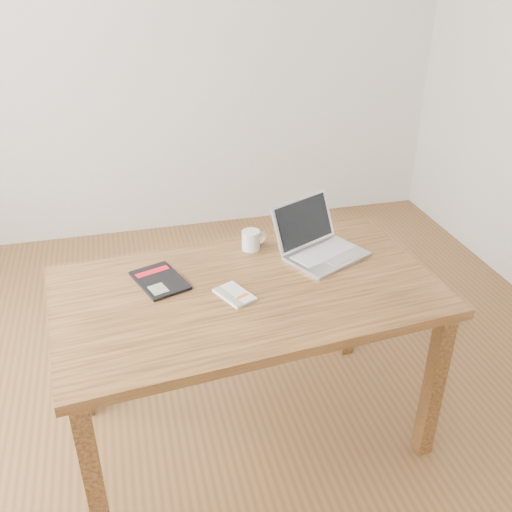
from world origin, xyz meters
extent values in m
plane|color=brown|center=(0.00, 0.00, 0.00)|extent=(4.00, 4.00, 0.00)
cube|color=silver|center=(0.00, 2.00, 1.35)|extent=(4.00, 0.04, 2.70)
cube|color=#56371A|center=(0.10, -0.13, 0.73)|extent=(1.52, 0.96, 0.04)
cube|color=#56371A|center=(-0.53, -0.54, 0.35)|extent=(0.07, 0.07, 0.71)
cube|color=#56371A|center=(0.79, -0.42, 0.35)|extent=(0.07, 0.07, 0.71)
cube|color=#56371A|center=(-0.59, 0.16, 0.35)|extent=(0.07, 0.07, 0.71)
cube|color=#56371A|center=(0.73, 0.28, 0.35)|extent=(0.07, 0.07, 0.71)
cube|color=silver|center=(0.04, -0.17, 0.76)|extent=(0.15, 0.18, 0.01)
cube|color=white|center=(0.04, -0.17, 0.76)|extent=(0.15, 0.18, 0.01)
cube|color=gray|center=(0.01, -0.19, 0.76)|extent=(0.09, 0.15, 0.00)
cube|color=#DB5E0F|center=(0.06, -0.20, 0.76)|extent=(0.05, 0.04, 0.00)
cube|color=black|center=(-0.22, 0.00, 0.76)|extent=(0.23, 0.28, 0.01)
cube|color=red|center=(-0.24, 0.06, 0.76)|extent=(0.14, 0.08, 0.00)
cube|color=gray|center=(-0.23, -0.07, 0.76)|extent=(0.08, 0.09, 0.00)
cube|color=silver|center=(0.48, 0.01, 0.76)|extent=(0.38, 0.33, 0.01)
cube|color=silver|center=(0.47, 0.04, 0.77)|extent=(0.29, 0.22, 0.00)
cube|color=#BCBCC1|center=(0.51, -0.04, 0.77)|extent=(0.11, 0.08, 0.00)
cube|color=silver|center=(0.41, 0.15, 0.86)|extent=(0.32, 0.21, 0.20)
cube|color=black|center=(0.42, 0.14, 0.86)|extent=(0.29, 0.19, 0.17)
cylinder|color=white|center=(0.19, 0.17, 0.79)|extent=(0.08, 0.08, 0.08)
cylinder|color=black|center=(0.19, 0.17, 0.83)|extent=(0.06, 0.06, 0.01)
torus|color=white|center=(0.23, 0.18, 0.79)|extent=(0.06, 0.03, 0.06)
camera|label=1|loc=(-0.32, -1.91, 1.92)|focal=40.00mm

